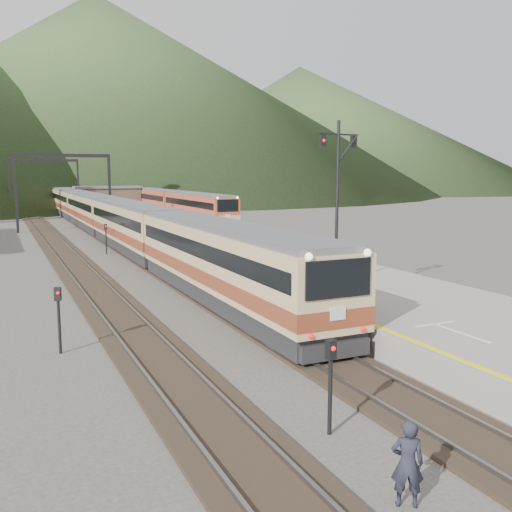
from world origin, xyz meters
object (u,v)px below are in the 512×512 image
main_train (92,211)px  worker (407,463)px  signal_mast (337,187)px  second_train (175,206)px

main_train → worker: main_train is taller
signal_mast → worker: size_ratio=4.43×
main_train → worker: bearing=-93.0°
main_train → signal_mast: 41.92m
main_train → signal_mast: signal_mast is taller
main_train → worker: size_ratio=58.81×
main_train → signal_mast: bearing=-84.0°
main_train → second_train: 13.91m
worker → signal_mast: bearing=-87.4°
main_train → signal_mast: size_ratio=13.28×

